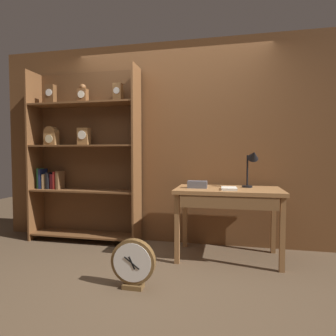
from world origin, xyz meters
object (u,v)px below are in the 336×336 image
Objects in this scene: open_repair_manual at (229,188)px; round_clock_large at (133,263)px; workbench at (228,198)px; bookshelf at (82,157)px; toolbox_small at (197,184)px; desk_lamp at (252,161)px.

open_repair_manual is 0.51× the size of round_clock_large.
workbench is 0.14m from open_repair_manual.
bookshelf is 5.26× the size of round_clock_large.
round_clock_large is (1.11, -1.17, -0.90)m from bookshelf.
toolbox_small is at bearing 165.62° from open_repair_manual.
toolbox_small is at bearing -166.34° from desk_lamp.
toolbox_small is 0.98× the size of open_repair_manual.
desk_lamp is 0.44m from open_repair_manual.
desk_lamp is at bearing 13.66° from toolbox_small.
open_repair_manual is at bearing -12.45° from toolbox_small.
desk_lamp is 1.69m from round_clock_large.
desk_lamp is (2.16, -0.17, -0.04)m from bookshelf.
bookshelf is 1.98m from open_repair_manual.
open_repair_manual is at bearing -11.41° from bookshelf.
workbench is 0.36m from toolbox_small.
round_clock_large is at bearing -117.94° from toolbox_small.
open_repair_manual is at bearing 44.37° from round_clock_large.
open_repair_manual is (-0.25, -0.22, -0.29)m from desk_lamp.
open_repair_manual is at bearing -138.41° from desk_lamp.
bookshelf reaches higher than desk_lamp.
workbench is at bearing -8.82° from bookshelf.
bookshelf is at bearing 175.63° from desk_lamp.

